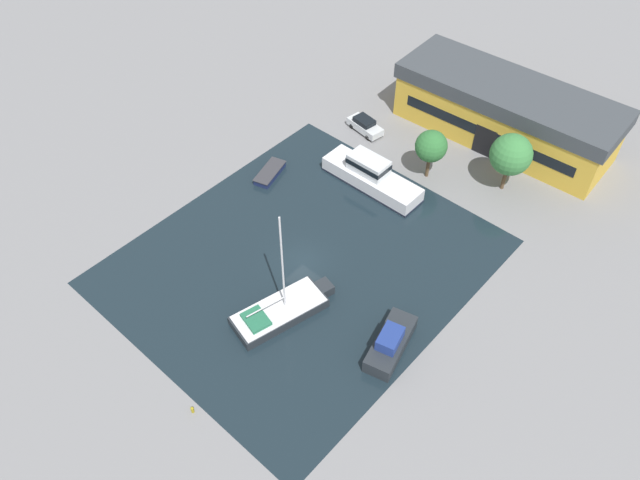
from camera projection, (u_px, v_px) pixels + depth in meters
ground_plane at (303, 262)px, 56.77m from camera, size 440.00×440.00×0.00m
water_canal at (303, 262)px, 56.76m from camera, size 27.50×31.53×0.01m
warehouse_building at (506, 112)px, 67.05m from camera, size 24.22×9.35×6.47m
quay_tree_near_building at (431, 146)px, 62.07m from camera, size 3.27×3.27×5.51m
quay_tree_by_water at (511, 155)px, 60.40m from camera, size 4.15×4.15×6.44m
parked_car at (365, 125)px, 69.47m from camera, size 4.55×2.42×1.62m
sailboat_moored at (281, 310)px, 52.29m from camera, size 5.06×9.53×11.34m
motor_cruiser at (371, 176)px, 63.07m from camera, size 10.91×3.15×3.24m
small_dinghy at (270, 173)px, 64.66m from camera, size 2.86×4.55×0.67m
cabin_boat at (390, 343)px, 49.70m from camera, size 3.66×6.37×2.42m
mooring_bollard at (192, 409)px, 46.33m from camera, size 0.26×0.26×0.65m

